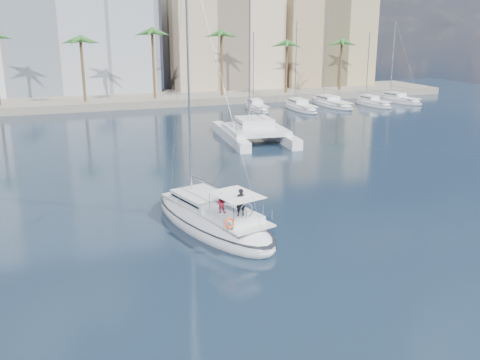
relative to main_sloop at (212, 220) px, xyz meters
name	(u,v)px	position (x,y,z in m)	size (l,w,h in m)	color
ground	(235,236)	(0.93, -1.86, -0.55)	(160.00, 160.00, 0.00)	black
quay	(113,101)	(0.93, 59.14, 0.05)	(120.00, 14.00, 1.20)	gray
building_modern	(28,17)	(-11.07, 71.14, 13.45)	(42.00, 16.00, 28.00)	silver
building_beige	(222,39)	(22.93, 68.14, 9.45)	(20.00, 14.00, 20.00)	beige
building_tan_right	(321,44)	(42.93, 66.14, 8.45)	(18.00, 12.00, 18.00)	tan
palm_centre	(112,41)	(0.93, 55.14, 9.73)	(3.60, 3.60, 12.30)	brown
palm_right	(311,39)	(34.93, 55.14, 9.73)	(3.60, 3.60, 12.30)	brown
main_sloop	(212,220)	(0.00, 0.00, 0.00)	(7.10, 13.09, 18.53)	white
catamaran	(254,130)	(12.62, 24.81, 0.63)	(7.98, 14.14, 19.62)	white
seagull	(187,209)	(-1.01, 2.75, -0.08)	(1.18, 0.50, 0.22)	silver
moored_yacht_a	(257,110)	(20.93, 45.14, -0.55)	(2.72, 9.35, 11.90)	white
moored_yacht_b	(300,110)	(27.43, 43.14, -0.55)	(3.14, 10.78, 13.72)	white
moored_yacht_c	(331,106)	(33.93, 45.14, -0.55)	(3.55, 12.21, 15.54)	white
moored_yacht_d	(372,106)	(40.43, 43.14, -0.55)	(2.72, 9.35, 11.90)	white
moored_yacht_e	(399,102)	(46.93, 45.14, -0.55)	(3.14, 10.78, 13.72)	white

